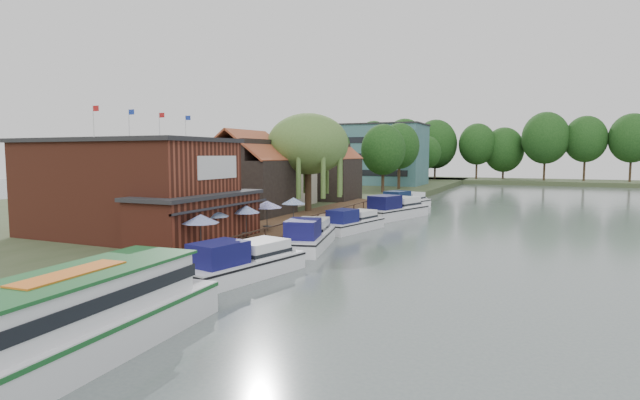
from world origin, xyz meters
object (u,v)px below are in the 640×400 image
at_px(pub, 147,188).
at_px(tour_boat, 55,322).
at_px(cottage_a, 247,173).
at_px(cruiser_3, 395,206).
at_px(umbrella_3, 267,216).
at_px(swan, 109,316).
at_px(umbrella_4, 294,212).
at_px(hotel_block, 363,154).
at_px(umbrella_1, 213,226).
at_px(cruiser_1, 308,232).
at_px(cruiser_2, 353,219).
at_px(willow, 308,163).
at_px(umbrella_2, 246,222).
at_px(umbrella_0, 201,234).
at_px(cruiser_4, 405,200).
at_px(cottage_b, 270,170).
at_px(cruiser_0, 243,258).
at_px(cottage_c, 329,168).

height_order(pub, tour_boat, pub).
bearing_deg(cottage_a, cruiser_3, 42.45).
relative_size(umbrella_3, swan, 5.57).
bearing_deg(umbrella_4, hotel_block, 103.81).
bearing_deg(umbrella_1, swan, -74.23).
relative_size(hotel_block, cruiser_1, 2.55).
distance_m(cruiser_2, tour_boat, 32.19).
height_order(willow, swan, willow).
xyz_separation_m(umbrella_2, umbrella_3, (-0.38, 3.63, 0.00)).
xyz_separation_m(umbrella_0, cruiser_3, (3.97, 29.64, -0.96)).
xyz_separation_m(cottage_a, cruiser_4, (11.11, 20.34, -4.01)).
xyz_separation_m(cottage_b, cruiser_3, (15.31, 1.26, -3.93)).
height_order(umbrella_2, swan, umbrella_2).
xyz_separation_m(hotel_block, umbrella_4, (15.13, -61.56, -4.86)).
bearing_deg(cottage_a, cruiser_0, -58.37).
xyz_separation_m(cottage_a, cruiser_2, (11.25, 0.42, -4.18)).
bearing_deg(umbrella_4, cruiser_1, -48.86).
relative_size(cruiser_0, cruiser_1, 0.97).
relative_size(hotel_block, willow, 2.44).
distance_m(willow, cruiser_4, 17.43).
bearing_deg(cottage_b, swan, -70.24).
relative_size(umbrella_0, cruiser_4, 0.23).
xyz_separation_m(umbrella_1, umbrella_3, (0.50, 6.39, 0.00)).
height_order(cottage_a, cottage_c, same).
relative_size(pub, cottage_b, 2.08).
xyz_separation_m(umbrella_3, umbrella_4, (0.56, 3.49, 0.00)).
bearing_deg(pub, cruiser_1, 30.57).
bearing_deg(swan, umbrella_1, 105.77).
xyz_separation_m(umbrella_3, cruiser_3, (4.74, 20.31, -0.96)).
bearing_deg(cottage_a, cruiser_4, 61.34).
relative_size(cottage_b, tour_boat, 0.68).
bearing_deg(cruiser_2, cruiser_4, 103.03).
bearing_deg(swan, umbrella_0, 103.22).
xyz_separation_m(umbrella_4, tour_boat, (4.45, -26.17, -0.74)).
bearing_deg(swan, umbrella_3, 98.97).
bearing_deg(swan, cottage_b, 109.76).
bearing_deg(cottage_b, cruiser_4, 36.22).
bearing_deg(cruiser_3, umbrella_2, -83.14).
bearing_deg(umbrella_4, cruiser_0, -75.34).
height_order(cruiser_3, cruiser_4, cruiser_3).
bearing_deg(umbrella_0, cruiser_1, 73.34).
relative_size(cottage_b, umbrella_2, 4.04).
xyz_separation_m(cottage_a, willow, (4.50, 5.00, 0.96)).
bearing_deg(cruiser_2, umbrella_4, -104.82).
height_order(umbrella_2, cruiser_0, umbrella_2).
distance_m(cottage_b, cruiser_1, 24.04).
xyz_separation_m(umbrella_2, cruiser_0, (3.65, -6.17, -1.12)).
xyz_separation_m(umbrella_4, swan, (2.37, -22.02, -2.07)).
xyz_separation_m(pub, umbrella_1, (6.07, -0.44, -2.36)).
xyz_separation_m(cottage_c, umbrella_0, (7.34, -37.38, -2.96)).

